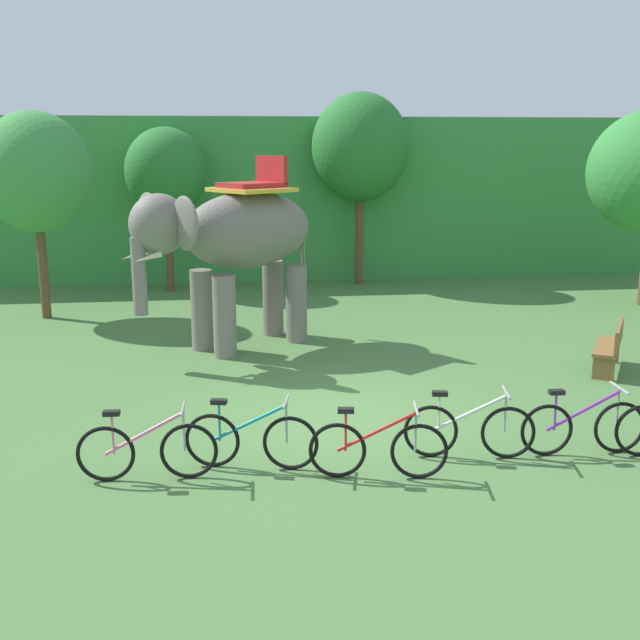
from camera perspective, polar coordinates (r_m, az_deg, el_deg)
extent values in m
plane|color=#4C753D|center=(11.61, 1.30, -7.35)|extent=(80.00, 80.00, 0.00)
cube|color=#3D8E42|center=(25.57, -3.51, 9.26)|extent=(36.00, 6.00, 4.74)
cylinder|color=brown|center=(19.08, -19.74, 3.31)|extent=(0.21, 0.21, 2.15)
ellipsoid|color=#3D8E42|center=(18.86, -20.28, 10.22)|extent=(2.50, 2.50, 2.72)
cylinder|color=brown|center=(21.72, -11.06, 5.02)|extent=(0.20, 0.20, 2.21)
ellipsoid|color=#28702D|center=(21.53, -11.31, 10.73)|extent=(2.19, 2.19, 2.34)
cylinder|color=brown|center=(22.34, 2.91, 5.88)|extent=(0.22, 0.22, 2.54)
ellipsoid|color=#28702D|center=(22.17, 2.99, 12.64)|extent=(2.73, 2.73, 3.02)
ellipsoid|color=slate|center=(15.38, -5.30, 6.65)|extent=(3.18, 2.81, 1.50)
cylinder|color=slate|center=(14.81, -7.06, 0.28)|extent=(0.44, 0.44, 1.60)
cylinder|color=slate|center=(15.43, -8.71, 0.75)|extent=(0.44, 0.44, 1.60)
cylinder|color=slate|center=(15.88, -1.76, 1.24)|extent=(0.44, 0.44, 1.60)
cylinder|color=slate|center=(16.47, -3.49, 1.65)|extent=(0.44, 0.44, 1.60)
ellipsoid|color=slate|center=(14.25, -11.81, 6.94)|extent=(1.47, 1.45, 1.10)
ellipsoid|color=slate|center=(13.80, -9.96, 7.04)|extent=(0.61, 0.78, 0.96)
ellipsoid|color=slate|center=(14.86, -12.54, 7.34)|extent=(0.61, 0.78, 0.96)
cylinder|color=slate|center=(14.16, -13.21, 3.15)|extent=(0.26, 0.26, 1.40)
cone|color=beige|center=(13.93, -12.66, 4.49)|extent=(0.53, 0.42, 0.21)
cone|color=beige|center=(14.32, -13.54, 4.66)|extent=(0.53, 0.42, 0.21)
cube|color=gold|center=(15.38, -5.06, 9.57)|extent=(1.83, 1.84, 0.08)
cube|color=#B22323|center=(15.37, -5.07, 9.91)|extent=(1.42, 1.37, 0.10)
cube|color=#B22323|center=(15.66, -3.60, 11.02)|extent=(0.60, 0.79, 0.56)
cylinder|color=slate|center=(16.32, -1.26, 5.48)|extent=(0.08, 0.08, 0.90)
torus|color=black|center=(9.83, -15.55, -9.51)|extent=(0.71, 0.07, 0.71)
torus|color=black|center=(9.70, -9.65, -9.52)|extent=(0.71, 0.07, 0.71)
cylinder|color=pink|center=(9.67, -12.84, -8.16)|extent=(0.97, 0.08, 0.54)
cylinder|color=pink|center=(9.72, -15.06, -8.10)|extent=(0.03, 0.03, 0.52)
cube|color=black|center=(9.63, -15.15, -6.65)|extent=(0.20, 0.11, 0.06)
cylinder|color=#9E9EA3|center=(9.60, -10.02, -7.98)|extent=(0.03, 0.03, 0.55)
cylinder|color=#9E9EA3|center=(9.51, -10.08, -6.46)|extent=(0.05, 0.52, 0.03)
torus|color=black|center=(9.98, -7.96, -8.80)|extent=(0.70, 0.20, 0.71)
torus|color=black|center=(9.81, -2.19, -9.07)|extent=(0.70, 0.20, 0.71)
cylinder|color=teal|center=(9.80, -5.27, -7.58)|extent=(0.96, 0.25, 0.54)
cylinder|color=teal|center=(9.87, -7.44, -7.43)|extent=(0.03, 0.03, 0.52)
cube|color=black|center=(9.78, -7.48, -6.00)|extent=(0.22, 0.14, 0.06)
cylinder|color=#9E9EA3|center=(9.72, -2.50, -7.53)|extent=(0.03, 0.03, 0.55)
cylinder|color=#9E9EA3|center=(9.62, -2.51, -6.02)|extent=(0.14, 0.51, 0.03)
torus|color=black|center=(9.59, 1.29, -9.61)|extent=(0.71, 0.16, 0.71)
torus|color=black|center=(9.64, 7.33, -9.60)|extent=(0.71, 0.16, 0.71)
cylinder|color=red|center=(9.51, 4.20, -8.22)|extent=(0.97, 0.19, 0.54)
cylinder|color=red|center=(9.49, 1.91, -8.16)|extent=(0.03, 0.03, 0.52)
cube|color=black|center=(9.40, 1.92, -6.68)|extent=(0.21, 0.13, 0.06)
cylinder|color=#9E9EA3|center=(9.53, 7.08, -8.04)|extent=(0.03, 0.03, 0.55)
cylinder|color=#9E9EA3|center=(9.43, 7.13, -6.51)|extent=(0.11, 0.52, 0.03)
torus|color=black|center=(10.29, 8.18, -8.13)|extent=(0.71, 0.17, 0.71)
torus|color=black|center=(10.43, 13.71, -8.08)|extent=(0.71, 0.17, 0.71)
cylinder|color=silver|center=(10.26, 10.89, -6.81)|extent=(0.96, 0.21, 0.54)
cylinder|color=silver|center=(10.21, 8.79, -6.77)|extent=(0.03, 0.03, 0.52)
cube|color=black|center=(10.12, 8.84, -5.38)|extent=(0.21, 0.13, 0.06)
cylinder|color=#9E9EA3|center=(10.32, 13.52, -6.63)|extent=(0.03, 0.03, 0.55)
cylinder|color=#9E9EA3|center=(10.24, 13.60, -5.21)|extent=(0.12, 0.52, 0.03)
torus|color=black|center=(10.65, 16.39, -7.81)|extent=(0.71, 0.07, 0.71)
torus|color=black|center=(11.05, 21.25, -7.40)|extent=(0.71, 0.07, 0.71)
cylinder|color=purple|center=(10.75, 18.84, -6.37)|extent=(0.97, 0.07, 0.54)
cylinder|color=purple|center=(10.60, 16.99, -6.45)|extent=(0.03, 0.03, 0.52)
cube|color=black|center=(10.51, 17.08, -5.11)|extent=(0.20, 0.10, 0.06)
cylinder|color=#9E9EA3|center=(10.94, 21.13, -6.04)|extent=(0.03, 0.03, 0.55)
cylinder|color=#9E9EA3|center=(10.86, 21.25, -4.69)|extent=(0.04, 0.52, 0.03)
cube|color=brown|center=(14.81, 20.45, -1.86)|extent=(1.12, 1.49, 0.06)
cube|color=brown|center=(14.74, 21.22, -1.02)|extent=(0.83, 1.31, 0.40)
cube|color=brown|center=(14.28, 20.20, -3.30)|extent=(0.35, 0.26, 0.45)
cube|color=brown|center=(15.44, 20.55, -2.14)|extent=(0.35, 0.26, 0.45)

